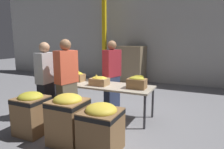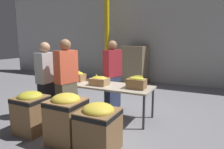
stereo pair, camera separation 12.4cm
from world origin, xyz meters
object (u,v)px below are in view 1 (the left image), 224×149
object	(u,v)px
donation_bin_1	(68,117)
pallet_stack_0	(132,65)
banana_box_0	(76,76)
donation_bin_2	(101,126)
banana_box_1	(99,81)
volunteer_0	(46,81)
volunteer_1	(67,81)
donation_bin_0	(32,112)
volunteer_2	(112,75)
banana_box_2	(137,82)
sorting_table	(103,87)
support_pillar	(104,35)

from	to	relation	value
donation_bin_1	pallet_stack_0	xyz separation A→B (m)	(-0.60, 5.05, 0.29)
banana_box_0	donation_bin_2	xyz separation A→B (m)	(1.52, -1.51, -0.45)
banana_box_1	volunteer_0	size ratio (longest dim) A/B	0.23
banana_box_0	volunteer_0	xyz separation A→B (m)	(-0.28, -0.75, -0.01)
volunteer_1	donation_bin_0	bearing A→B (deg)	179.01
banana_box_1	volunteer_2	distance (m)	0.67
banana_box_0	banana_box_2	size ratio (longest dim) A/B	1.11
donation_bin_0	pallet_stack_0	xyz separation A→B (m)	(0.25, 5.05, 0.32)
donation_bin_0	banana_box_1	bearing A→B (deg)	61.21
sorting_table	banana_box_0	world-z (taller)	banana_box_0
volunteer_2	donation_bin_0	world-z (taller)	volunteer_2
volunteer_0	pallet_stack_0	bearing A→B (deg)	-10.77
banana_box_1	volunteer_1	world-z (taller)	volunteer_1
banana_box_0	support_pillar	size ratio (longest dim) A/B	0.11
sorting_table	banana_box_1	size ratio (longest dim) A/B	5.83
banana_box_1	support_pillar	xyz separation A→B (m)	(-1.76, 3.73, 1.15)
volunteer_2	donation_bin_0	xyz separation A→B (m)	(-0.75, -2.01, -0.44)
donation_bin_0	donation_bin_2	size ratio (longest dim) A/B	1.03
sorting_table	support_pillar	size ratio (longest dim) A/B	0.59
banana_box_0	pallet_stack_0	xyz separation A→B (m)	(0.28, 3.54, -0.11)
banana_box_0	banana_box_1	size ratio (longest dim) A/B	1.09
banana_box_2	banana_box_1	bearing A→B (deg)	-176.27
donation_bin_1	support_pillar	distance (m)	5.63
pallet_stack_0	support_pillar	bearing A→B (deg)	178.61
donation_bin_0	pallet_stack_0	world-z (taller)	pallet_stack_0
sorting_table	volunteer_2	distance (m)	0.62
donation_bin_0	pallet_stack_0	distance (m)	5.06
banana_box_1	donation_bin_0	distance (m)	1.59
donation_bin_1	banana_box_1	bearing A→B (deg)	94.84
sorting_table	volunteer_1	xyz separation A→B (m)	(-0.57, -0.60, 0.20)
banana_box_0	banana_box_1	distance (m)	0.79
donation_bin_1	support_pillar	xyz separation A→B (m)	(-1.87, 5.08, 1.53)
donation_bin_2	banana_box_2	bearing A→B (deg)	84.56
banana_box_2	volunteer_1	xyz separation A→B (m)	(-1.41, -0.58, 0.01)
donation_bin_0	volunteer_2	bearing A→B (deg)	69.54
sorting_table	volunteer_2	size ratio (longest dim) A/B	1.33
donation_bin_0	donation_bin_1	distance (m)	0.85
volunteer_1	volunteer_2	bearing A→B (deg)	-10.83
banana_box_2	donation_bin_1	xyz separation A→B (m)	(-0.77, -1.40, -0.41)
donation_bin_1	banana_box_0	bearing A→B (deg)	120.30
sorting_table	volunteer_1	bearing A→B (deg)	-133.78
support_pillar	pallet_stack_0	bearing A→B (deg)	-1.39
banana_box_0	volunteer_1	world-z (taller)	volunteer_1
banana_box_0	pallet_stack_0	size ratio (longest dim) A/B	0.29
volunteer_0	banana_box_1	bearing A→B (deg)	-64.08
banana_box_1	donation_bin_1	size ratio (longest dim) A/B	0.46
banana_box_2	support_pillar	bearing A→B (deg)	125.67
support_pillar	pallet_stack_0	xyz separation A→B (m)	(1.27, -0.03, -1.24)
donation_bin_1	support_pillar	bearing A→B (deg)	110.21
sorting_table	support_pillar	distance (m)	4.28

